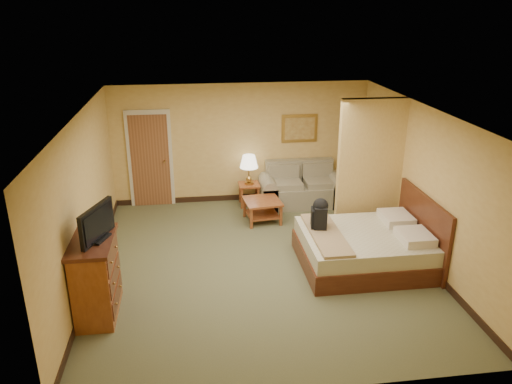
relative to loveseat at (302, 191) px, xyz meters
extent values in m
plane|color=brown|center=(-1.28, -2.58, -0.30)|extent=(6.00, 6.00, 0.00)
plane|color=white|center=(-1.28, -2.58, 2.30)|extent=(6.00, 6.00, 0.00)
cube|color=#D7AF5C|center=(-1.28, 0.42, 1.00)|extent=(5.50, 0.02, 2.60)
cube|color=#D7AF5C|center=(-4.03, -2.58, 1.00)|extent=(0.02, 6.00, 2.60)
cube|color=#D7AF5C|center=(1.47, -2.58, 1.00)|extent=(0.02, 6.00, 2.60)
cube|color=#D7AF5C|center=(0.87, -1.65, 1.00)|extent=(1.20, 0.15, 2.60)
cube|color=beige|center=(-3.23, 0.39, 0.75)|extent=(0.94, 0.06, 2.10)
cube|color=brown|center=(-3.23, 0.38, 0.70)|extent=(0.80, 0.04, 2.00)
cylinder|color=#AD843F|center=(-2.93, 0.32, 0.70)|extent=(0.04, 0.12, 0.04)
cube|color=black|center=(-1.28, 0.41, -0.24)|extent=(5.50, 0.02, 0.12)
cube|color=gray|center=(0.00, -0.05, -0.07)|extent=(1.51, 0.81, 0.45)
cube|color=gray|center=(0.00, 0.30, 0.39)|extent=(1.51, 0.19, 0.47)
cube|color=gray|center=(-0.75, -0.05, -0.05)|extent=(0.32, 0.81, 0.51)
cube|color=gray|center=(0.75, -0.05, -0.05)|extent=(0.32, 0.81, 0.51)
cube|color=brown|center=(-1.15, 0.07, 0.17)|extent=(0.44, 0.44, 0.04)
cube|color=brown|center=(-1.15, 0.07, -0.17)|extent=(0.37, 0.37, 0.03)
cube|color=brown|center=(-1.33, -0.10, -0.07)|extent=(0.04, 0.04, 0.45)
cube|color=brown|center=(-0.97, -0.10, -0.07)|extent=(0.04, 0.04, 0.45)
cube|color=brown|center=(-1.33, 0.25, -0.07)|extent=(0.04, 0.04, 0.45)
cube|color=brown|center=(-0.97, 0.25, -0.07)|extent=(0.04, 0.04, 0.45)
cylinder|color=#AD843F|center=(-1.15, 0.07, 0.21)|extent=(0.19, 0.19, 0.04)
cylinder|color=#AD843F|center=(-1.15, 0.07, 0.46)|extent=(0.03, 0.03, 0.32)
cone|color=white|center=(-1.15, 0.07, 0.70)|extent=(0.39, 0.39, 0.27)
cube|color=brown|center=(-0.99, -0.81, 0.13)|extent=(0.77, 0.77, 0.04)
cube|color=brown|center=(-0.99, -0.81, -0.15)|extent=(0.66, 0.66, 0.03)
cube|color=brown|center=(-1.29, -1.11, -0.09)|extent=(0.05, 0.05, 0.42)
cube|color=brown|center=(-0.69, -0.51, -0.09)|extent=(0.05, 0.05, 0.42)
cube|color=#B78E3F|center=(0.00, 0.40, 1.30)|extent=(0.79, 0.03, 0.61)
cube|color=#A16E31|center=(0.00, 0.38, 1.30)|extent=(0.66, 0.02, 0.48)
cube|color=brown|center=(-3.75, -3.68, 0.25)|extent=(0.51, 1.01, 1.10)
cube|color=#451D10|center=(-3.75, -3.68, 0.83)|extent=(0.57, 1.09, 0.06)
cube|color=black|center=(-3.65, -3.68, 0.87)|extent=(0.31, 0.39, 0.03)
cube|color=black|center=(-3.65, -3.68, 1.11)|extent=(0.34, 0.76, 0.48)
cube|color=#451D10|center=(0.47, -2.82, -0.14)|extent=(2.17, 1.74, 0.33)
cube|color=beige|center=(0.47, -2.82, 0.15)|extent=(2.11, 1.67, 0.26)
cube|color=#451D10|center=(1.43, -2.82, 0.30)|extent=(0.06, 1.84, 1.19)
cube|color=#EFE5CF|center=(1.12, -3.20, 0.35)|extent=(0.49, 0.60, 0.15)
cube|color=#EFE5CF|center=(1.12, -2.44, 0.35)|extent=(0.49, 0.60, 0.15)
cube|color=#957951|center=(-0.23, -2.82, 0.31)|extent=(0.49, 1.63, 0.05)
cube|color=black|center=(-0.28, -2.58, 0.50)|extent=(0.27, 0.35, 0.43)
sphere|color=black|center=(-0.28, -2.58, 0.71)|extent=(0.26, 0.26, 0.26)
camera|label=1|loc=(-2.36, -9.98, 3.86)|focal=35.00mm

